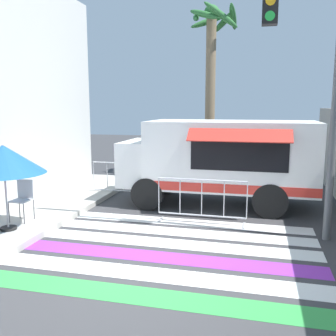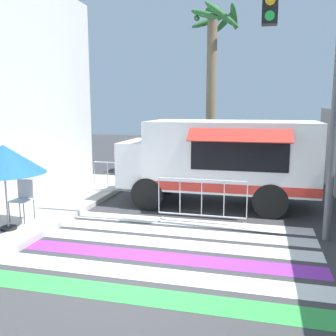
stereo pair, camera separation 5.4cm
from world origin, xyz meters
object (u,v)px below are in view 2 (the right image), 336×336
traffic_signal_pole (298,49)px  barricade_side (121,180)px  food_truck (216,157)px  patio_umbrella (4,159)px  folding_chair (23,196)px  palm_tree (213,66)px  barricade_front (202,201)px

traffic_signal_pole → barricade_side: traffic_signal_pole is taller
food_truck → patio_umbrella: 5.69m
folding_chair → palm_tree: (3.56, 7.59, 3.75)m
food_truck → barricade_side: food_truck is taller
folding_chair → palm_tree: bearing=75.5°
folding_chair → patio_umbrella: bearing=-71.9°
patio_umbrella → barricade_side: size_ratio=1.01×
barricade_front → patio_umbrella: bearing=-154.5°
food_truck → traffic_signal_pole: traffic_signal_pole is taller
barricade_side → palm_tree: palm_tree is taller
folding_chair → barricade_front: folding_chair is taller
patio_umbrella → barricade_front: 4.68m
palm_tree → folding_chair: bearing=-115.1°
traffic_signal_pole → patio_umbrella: traffic_signal_pole is taller
folding_chair → palm_tree: palm_tree is taller
patio_umbrella → barricade_front: patio_umbrella is taller
patio_umbrella → barricade_front: size_ratio=0.86×
barricade_side → palm_tree: 6.25m
patio_umbrella → palm_tree: 9.43m
food_truck → traffic_signal_pole: bearing=-51.0°
traffic_signal_pole → patio_umbrella: size_ratio=3.15×
traffic_signal_pole → barricade_side: bearing=152.3°
barricade_front → palm_tree: bearing=95.6°
food_truck → folding_chair: food_truck is taller
barricade_front → barricade_side: bearing=144.2°
food_truck → folding_chair: (-4.31, -3.07, -0.69)m
food_truck → barricade_front: bearing=-93.8°
barricade_front → barricade_side: same height
patio_umbrella → palm_tree: size_ratio=0.28×
folding_chair → barricade_side: (1.25, 3.33, -0.19)m
folding_chair → palm_tree: size_ratio=0.15×
food_truck → patio_umbrella: bearing=-137.8°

